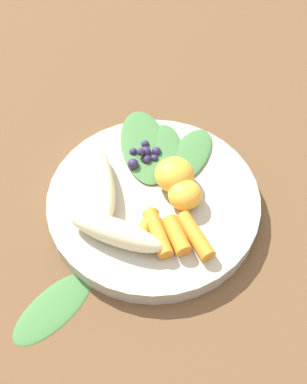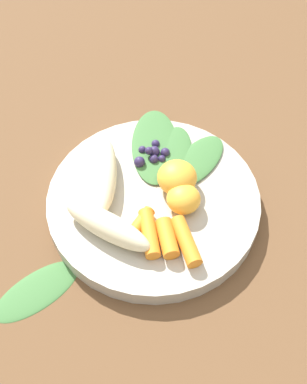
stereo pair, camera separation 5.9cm
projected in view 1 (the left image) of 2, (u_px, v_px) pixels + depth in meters
The scene contains 16 objects.
ground_plane at pixel (154, 207), 0.63m from camera, with size 2.40×2.40×0.00m, color brown.
bowl at pixel (154, 202), 0.62m from camera, with size 0.26×0.26×0.02m, color #B2AD9E.
banana_peeled_left at pixel (115, 232), 0.56m from camera, with size 0.11×0.03×0.03m, color beige.
banana_peeled_right at pixel (101, 181), 0.60m from camera, with size 0.11×0.03×0.03m, color beige.
orange_segment_near at pixel (174, 175), 0.61m from camera, with size 0.05×0.05×0.04m, color #F4A833.
orange_segment_far at pixel (185, 192), 0.60m from camera, with size 0.04×0.04×0.03m, color #F4A833.
carrot_front at pixel (148, 229), 0.57m from camera, with size 0.01×0.01×0.05m, color orange.
carrot_mid_left at pixel (158, 233), 0.57m from camera, with size 0.02×0.02×0.06m, color orange.
carrot_mid_right at pixel (176, 235), 0.57m from camera, with size 0.02×0.02×0.05m, color orange.
carrot_rear at pixel (195, 236), 0.57m from camera, with size 0.02×0.02×0.06m, color orange.
blueberry_pile at pixel (144, 155), 0.64m from camera, with size 0.04×0.05×0.02m.
coconut_shred_patch at pixel (156, 150), 0.65m from camera, with size 0.05×0.05×0.00m, color white.
kale_leaf_left at pixel (190, 155), 0.65m from camera, with size 0.10×0.05×0.01m, color #3D7038.
kale_leaf_right at pixel (162, 154), 0.65m from camera, with size 0.11×0.05×0.01m, color #3D7038.
kale_leaf_rear at pixel (145, 146), 0.66m from camera, with size 0.13×0.06×0.01m, color #3D7038.
kale_leaf_stray at pixel (53, 307), 0.55m from camera, with size 0.11×0.05×0.01m, color #3D7038.
Camera 1 is at (0.07, -0.35, 0.52)m, focal length 46.53 mm.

